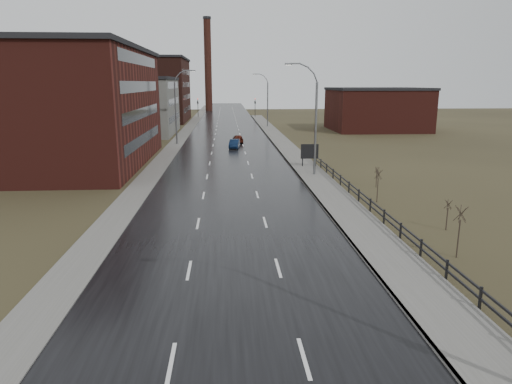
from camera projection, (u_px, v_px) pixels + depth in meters
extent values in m
cube|color=black|center=(228.00, 146.00, 70.10)|extent=(14.00, 300.00, 0.06)
cube|color=#595651|center=(314.00, 177.00, 46.38)|extent=(3.20, 180.00, 0.18)
cube|color=slate|center=(299.00, 177.00, 46.28)|extent=(0.16, 180.00, 0.18)
cube|color=#595651|center=(174.00, 146.00, 69.57)|extent=(2.40, 260.00, 0.12)
cube|color=#471914|center=(46.00, 109.00, 52.69)|extent=(22.00, 28.00, 13.00)
cube|color=black|center=(40.00, 48.00, 51.12)|extent=(22.44, 28.56, 0.50)
cube|color=black|center=(144.00, 138.00, 54.21)|extent=(0.06, 22.40, 1.20)
cube|color=black|center=(143.00, 113.00, 53.51)|extent=(0.06, 22.40, 1.20)
cube|color=black|center=(141.00, 87.00, 52.81)|extent=(0.06, 22.40, 1.20)
cube|color=black|center=(140.00, 60.00, 52.11)|extent=(0.06, 22.40, 1.20)
cube|color=slate|center=(131.00, 107.00, 85.26)|extent=(16.00, 20.00, 10.00)
cube|color=black|center=(129.00, 78.00, 84.03)|extent=(16.32, 20.40, 0.50)
cube|color=black|center=(174.00, 118.00, 86.23)|extent=(0.06, 16.00, 1.20)
cube|color=black|center=(174.00, 102.00, 85.53)|extent=(0.06, 16.00, 1.20)
cube|color=black|center=(173.00, 85.00, 84.83)|extent=(0.06, 16.00, 1.20)
cube|color=#331611|center=(134.00, 91.00, 113.47)|extent=(26.00, 24.00, 15.00)
cube|color=black|center=(132.00, 58.00, 111.66)|extent=(26.52, 24.48, 0.50)
cube|color=black|center=(187.00, 109.00, 115.34)|extent=(0.06, 19.20, 1.20)
cube|color=black|center=(187.00, 97.00, 114.64)|extent=(0.06, 19.20, 1.20)
cube|color=black|center=(186.00, 85.00, 113.94)|extent=(0.06, 19.20, 1.20)
cube|color=black|center=(186.00, 72.00, 113.25)|extent=(0.06, 19.20, 1.20)
cube|color=#471914|center=(377.00, 110.00, 92.46)|extent=(18.00, 16.00, 8.00)
cube|color=black|center=(378.00, 89.00, 91.47)|extent=(18.36, 16.32, 0.50)
cylinder|color=#331611|center=(208.00, 66.00, 153.56)|extent=(2.40, 2.40, 30.00)
cylinder|color=black|center=(207.00, 18.00, 149.99)|extent=(2.70, 2.70, 0.80)
cylinder|color=slate|center=(316.00, 130.00, 46.27)|extent=(0.24, 0.24, 9.50)
cylinder|color=slate|center=(316.00, 78.00, 45.06)|extent=(0.51, 0.14, 0.98)
cylinder|color=slate|center=(311.00, 70.00, 44.86)|extent=(0.81, 0.14, 0.81)
cylinder|color=slate|center=(304.00, 65.00, 44.71)|extent=(0.98, 0.14, 0.51)
cylinder|color=slate|center=(295.00, 63.00, 44.61)|extent=(1.01, 0.14, 0.14)
cube|color=slate|center=(288.00, 64.00, 44.58)|extent=(0.70, 0.28, 0.18)
cube|color=silver|center=(288.00, 65.00, 44.60)|extent=(0.50, 0.20, 0.04)
cylinder|color=slate|center=(176.00, 114.00, 70.43)|extent=(0.24, 0.24, 9.50)
cylinder|color=slate|center=(176.00, 80.00, 69.24)|extent=(0.51, 0.14, 0.98)
cylinder|color=slate|center=(178.00, 75.00, 69.10)|extent=(0.81, 0.14, 0.81)
cylinder|color=slate|center=(183.00, 71.00, 69.04)|extent=(0.98, 0.14, 0.51)
cylinder|color=slate|center=(189.00, 70.00, 69.05)|extent=(1.01, 0.14, 0.14)
cube|color=slate|center=(193.00, 71.00, 69.11)|extent=(0.70, 0.28, 0.18)
cube|color=silver|center=(193.00, 71.00, 69.13)|extent=(0.50, 0.20, 0.04)
cylinder|color=slate|center=(268.00, 105.00, 98.67)|extent=(0.24, 0.24, 9.50)
cylinder|color=slate|center=(267.00, 81.00, 97.46)|extent=(0.51, 0.14, 0.98)
cylinder|color=slate|center=(265.00, 77.00, 97.26)|extent=(0.81, 0.14, 0.81)
cylinder|color=slate|center=(261.00, 75.00, 97.11)|extent=(0.98, 0.14, 0.51)
cylinder|color=slate|center=(257.00, 74.00, 97.01)|extent=(1.01, 0.14, 0.14)
cube|color=slate|center=(254.00, 74.00, 96.98)|extent=(0.70, 0.28, 0.18)
cube|color=silver|center=(254.00, 75.00, 97.00)|extent=(0.50, 0.20, 0.04)
cube|color=black|center=(480.00, 299.00, 19.21)|extent=(0.10, 0.10, 1.10)
cube|color=black|center=(447.00, 270.00, 22.12)|extent=(0.10, 0.10, 1.10)
cube|color=black|center=(421.00, 249.00, 25.03)|extent=(0.10, 0.10, 1.10)
cube|color=black|center=(400.00, 231.00, 27.94)|extent=(0.10, 0.10, 1.10)
cube|color=black|center=(384.00, 217.00, 30.85)|extent=(0.10, 0.10, 1.10)
cube|color=black|center=(370.00, 206.00, 33.76)|extent=(0.10, 0.10, 1.10)
cube|color=black|center=(359.00, 196.00, 36.67)|extent=(0.10, 0.10, 1.10)
cube|color=black|center=(349.00, 188.00, 39.58)|extent=(0.10, 0.10, 1.10)
cube|color=black|center=(340.00, 180.00, 42.49)|extent=(0.10, 0.10, 1.10)
cube|color=black|center=(333.00, 174.00, 45.41)|extent=(0.10, 0.10, 1.10)
cube|color=black|center=(327.00, 169.00, 48.32)|extent=(0.10, 0.10, 1.10)
cube|color=black|center=(321.00, 164.00, 51.23)|extent=(0.10, 0.10, 1.10)
cube|color=black|center=(316.00, 159.00, 54.14)|extent=(0.10, 0.10, 1.10)
cube|color=black|center=(387.00, 214.00, 30.27)|extent=(0.08, 53.00, 0.10)
cube|color=black|center=(386.00, 219.00, 30.37)|extent=(0.08, 53.00, 0.10)
cylinder|color=#382D23|center=(458.00, 239.00, 24.98)|extent=(0.08, 0.08, 2.18)
cylinder|color=#382D23|center=(462.00, 214.00, 24.65)|extent=(0.04, 0.73, 0.86)
cylinder|color=#382D23|center=(461.00, 214.00, 24.69)|extent=(0.69, 0.27, 0.87)
cylinder|color=#382D23|center=(460.00, 214.00, 24.67)|extent=(0.41, 0.62, 0.88)
cylinder|color=#382D23|center=(461.00, 214.00, 24.62)|extent=(0.41, 0.62, 0.88)
cylinder|color=#382D23|center=(462.00, 214.00, 24.60)|extent=(0.69, 0.27, 0.87)
cylinder|color=#382D23|center=(447.00, 219.00, 29.75)|extent=(0.08, 0.08, 1.51)
cylinder|color=#382D23|center=(449.00, 205.00, 29.53)|extent=(0.04, 0.51, 0.60)
cylinder|color=#382D23|center=(448.00, 204.00, 29.57)|extent=(0.49, 0.20, 0.61)
cylinder|color=#382D23|center=(448.00, 204.00, 29.55)|extent=(0.30, 0.44, 0.62)
cylinder|color=#382D23|center=(448.00, 205.00, 29.49)|extent=(0.30, 0.44, 0.62)
cylinder|color=#382D23|center=(449.00, 205.00, 29.48)|extent=(0.49, 0.20, 0.61)
cylinder|color=#382D23|center=(377.00, 190.00, 36.75)|extent=(0.08, 0.08, 1.98)
cylinder|color=#382D23|center=(379.00, 174.00, 36.45)|extent=(0.04, 0.67, 0.78)
cylinder|color=#382D23|center=(378.00, 174.00, 36.50)|extent=(0.63, 0.25, 0.79)
cylinder|color=#382D23|center=(378.00, 174.00, 36.48)|extent=(0.38, 0.56, 0.80)
cylinder|color=#382D23|center=(378.00, 174.00, 36.42)|extent=(0.38, 0.56, 0.80)
cylinder|color=#382D23|center=(379.00, 175.00, 36.41)|extent=(0.63, 0.25, 0.79)
cylinder|color=#382D23|center=(376.00, 180.00, 42.06)|extent=(0.08, 0.08, 1.41)
cylinder|color=#382D23|center=(378.00, 170.00, 41.85)|extent=(0.04, 0.48, 0.56)
cylinder|color=#382D23|center=(377.00, 170.00, 41.89)|extent=(0.46, 0.19, 0.57)
cylinder|color=#382D23|center=(377.00, 170.00, 41.87)|extent=(0.28, 0.41, 0.58)
cylinder|color=#382D23|center=(377.00, 170.00, 41.82)|extent=(0.28, 0.41, 0.58)
cylinder|color=#382D23|center=(377.00, 170.00, 41.80)|extent=(0.46, 0.19, 0.57)
cube|color=black|center=(303.00, 160.00, 51.71)|extent=(0.10, 0.10, 1.80)
cube|color=black|center=(316.00, 160.00, 51.80)|extent=(0.10, 0.10, 1.80)
cube|color=silver|center=(310.00, 151.00, 51.48)|extent=(1.91, 0.08, 1.56)
cube|color=black|center=(310.00, 151.00, 51.43)|extent=(2.01, 0.04, 1.66)
cylinder|color=black|center=(198.00, 108.00, 127.21)|extent=(0.16, 0.16, 5.20)
imported|color=black|center=(198.00, 100.00, 126.71)|extent=(0.58, 2.73, 1.10)
sphere|color=#FF190C|center=(198.00, 99.00, 126.49)|extent=(0.18, 0.18, 0.18)
cylinder|color=black|center=(255.00, 108.00, 128.23)|extent=(0.16, 0.16, 5.20)
imported|color=black|center=(255.00, 100.00, 127.73)|extent=(0.58, 2.73, 1.10)
sphere|color=#FF190C|center=(255.00, 99.00, 127.51)|extent=(0.18, 0.18, 0.18)
imported|color=#0A1A36|center=(234.00, 144.00, 67.01)|extent=(1.80, 4.01, 1.28)
imported|color=#49150C|center=(238.00, 139.00, 73.35)|extent=(1.80, 3.87, 1.28)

